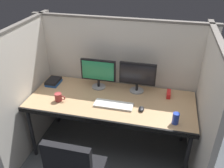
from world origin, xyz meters
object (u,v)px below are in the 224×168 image
book_stack (53,82)px  coffee_mug (59,97)px  monitor_left (98,72)px  keyboard_main (114,105)px  monitor_right (137,75)px  computer_mouse (141,109)px  desk (111,104)px  red_stapler (169,94)px  soda_can (176,118)px

book_stack → coffee_mug: 0.42m
monitor_left → keyboard_main: bearing=-52.0°
monitor_right → computer_mouse: size_ratio=4.48×
desk → computer_mouse: bearing=-17.1°
desk → red_stapler: red_stapler is taller
computer_mouse → book_stack: bearing=164.9°
monitor_left → red_stapler: 0.88m
desk → coffee_mug: bearing=-165.5°
desk → monitor_right: 0.46m
monitor_left → book_stack: monitor_left is taller
monitor_left → computer_mouse: (0.58, -0.36, -0.20)m
monitor_left → soda_can: (0.94, -0.50, -0.15)m
monitor_left → keyboard_main: 0.49m
monitor_right → computer_mouse: monitor_right is taller
desk → monitor_right: bearing=46.0°
book_stack → coffee_mug: (0.23, -0.35, 0.02)m
monitor_left → desk: bearing=-49.1°
computer_mouse → coffee_mug: bearing=-177.8°
monitor_right → keyboard_main: bearing=-118.9°
desk → soda_can: bearing=-19.3°
monitor_right → book_stack: size_ratio=1.98×
keyboard_main → coffee_mug: bearing=-175.5°
monitor_left → computer_mouse: bearing=-31.9°
monitor_left → keyboard_main: size_ratio=1.00×
desk → book_stack: size_ratio=8.74×
computer_mouse → red_stapler: red_stapler is taller
computer_mouse → soda_can: 0.38m
monitor_right → coffee_mug: monitor_right is taller
soda_can → desk: bearing=160.7°
monitor_right → computer_mouse: 0.44m
computer_mouse → book_stack: size_ratio=0.44×
desk → computer_mouse: size_ratio=19.79×
desk → coffee_mug: 0.60m
computer_mouse → book_stack: (-1.18, 0.32, 0.01)m
desk → soda_can: 0.77m
keyboard_main → desk: bearing=119.7°
keyboard_main → red_stapler: red_stapler is taller
computer_mouse → red_stapler: (0.27, 0.36, 0.01)m
keyboard_main → computer_mouse: 0.31m
monitor_right → keyboard_main: 0.47m
monitor_right → coffee_mug: 0.95m
monitor_left → monitor_right: (0.48, 0.02, 0.00)m
book_stack → computer_mouse: bearing=-15.1°
monitor_left → monitor_right: bearing=2.2°
soda_can → coffee_mug: soda_can is taller
desk → soda_can: size_ratio=15.57×
book_stack → coffee_mug: coffee_mug is taller
keyboard_main → computer_mouse: (0.31, -0.01, 0.01)m
monitor_left → computer_mouse: 0.72m
keyboard_main → coffee_mug: (-0.63, -0.05, 0.04)m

